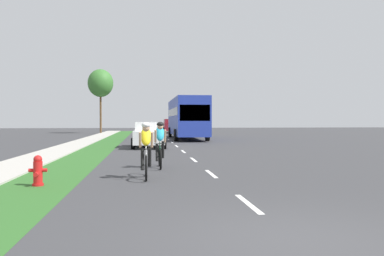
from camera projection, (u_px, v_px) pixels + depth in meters
ground_plane at (176, 146)px, 25.10m from camera, size 120.00×120.00×0.00m
grass_verge at (102, 146)px, 24.54m from camera, size 1.89×70.00×0.01m
sidewalk_concrete at (71, 147)px, 24.31m from camera, size 1.90×70.00×0.10m
lane_markings_center at (172, 142)px, 29.07m from camera, size 0.12×53.49×0.01m
fire_hydrant_red at (38, 171)px, 9.76m from camera, size 0.44×0.38×0.76m
cyclist_lead at (146, 150)px, 11.00m from camera, size 0.42×1.72×1.58m
cyclist_trailing at (160, 144)px, 13.44m from camera, size 0.42×1.72×1.58m
sedan_white at (148, 135)px, 23.59m from camera, size 1.98×4.30×1.52m
bus_blue at (187, 116)px, 34.55m from camera, size 2.78×11.60×3.48m
suv_maroon at (171, 126)px, 50.80m from camera, size 2.15×4.70×1.79m
street_tree_far at (101, 83)px, 49.08m from camera, size 3.15×3.15×8.01m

